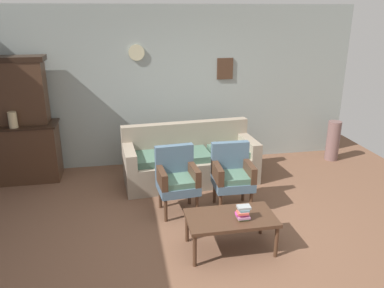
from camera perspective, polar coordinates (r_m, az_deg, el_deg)
The scene contains 11 objects.
ground_plane at distance 4.74m, azimuth 1.98°, elevation -14.08°, with size 7.68×7.68×0.00m, color brown.
wall_back_with_decor at distance 6.67m, azimuth -2.80°, elevation 8.44°, with size 6.40×0.09×2.70m.
side_cabinet at distance 6.67m, azimuth -23.83°, elevation -1.13°, with size 1.16×0.55×0.93m.
cabinet_upper_hutch at distance 6.50m, azimuth -24.86°, elevation 7.28°, with size 0.99×0.38×1.03m.
vase_on_cabinet at distance 6.35m, azimuth -25.10°, elevation 3.27°, with size 0.13×0.13×0.24m, color #CEB789.
floral_couch at distance 6.12m, azimuth -0.31°, elevation -2.62°, with size 2.12×0.94×0.90m.
armchair_row_middle at distance 5.14m, azimuth -2.24°, elevation -4.95°, with size 0.56×0.53×0.90m.
armchair_by_doorway at distance 5.28m, azimuth 5.99°, elevation -4.36°, with size 0.53×0.50×0.90m.
coffee_table at distance 4.42m, azimuth 5.78°, elevation -11.16°, with size 1.00×0.56×0.42m.
book_stack_on_table at distance 4.33m, azimuth 7.60°, elevation -10.06°, with size 0.16×0.12×0.15m.
floor_vase_by_wall at distance 7.42m, azimuth 20.22°, elevation 0.48°, with size 0.23×0.23×0.72m, color #755653.
Camera 1 is at (-0.88, -3.86, 2.62)m, focal length 35.89 mm.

